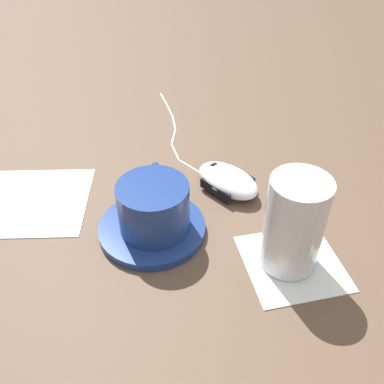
{
  "coord_description": "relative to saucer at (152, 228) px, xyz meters",
  "views": [
    {
      "loc": [
        0.12,
        0.35,
        0.39
      ],
      "look_at": [
        -0.04,
        -0.06,
        0.03
      ],
      "focal_mm": 40.0,
      "sensor_mm": 36.0,
      "label": 1
    }
  ],
  "objects": [
    {
      "name": "saucer",
      "position": [
        0.0,
        0.0,
        0.0
      ],
      "size": [
        0.14,
        0.14,
        0.01
      ],
      "primitive_type": "cylinder",
      "color": "navy",
      "rests_on": "ground"
    },
    {
      "name": "ground_plane",
      "position": [
        -0.02,
        0.04,
        -0.01
      ],
      "size": [
        3.0,
        3.0,
        0.0
      ],
      "primitive_type": "plane",
      "color": "brown"
    },
    {
      "name": "napkin_under_glass",
      "position": [
        -0.14,
        0.11,
        -0.0
      ],
      "size": [
        0.13,
        0.13,
        0.0
      ],
      "primitive_type": "cube",
      "rotation": [
        0.0,
        0.0,
        -0.17
      ],
      "color": "white",
      "rests_on": "ground"
    },
    {
      "name": "napkin_spare",
      "position": [
        0.13,
        -0.12,
        -0.0
      ],
      "size": [
        0.19,
        0.19,
        0.0
      ],
      "primitive_type": "cube",
      "rotation": [
        0.0,
        0.0,
        -0.36
      ],
      "color": "white",
      "rests_on": "ground"
    },
    {
      "name": "computer_mouse",
      "position": [
        -0.13,
        -0.04,
        0.01
      ],
      "size": [
        0.09,
        0.11,
        0.03
      ],
      "color": "silver",
      "rests_on": "ground"
    },
    {
      "name": "coffee_cup",
      "position": [
        -0.0,
        0.0,
        0.04
      ],
      "size": [
        0.09,
        0.12,
        0.06
      ],
      "color": "navy",
      "rests_on": "saucer"
    },
    {
      "name": "mouse_cable",
      "position": [
        -0.11,
        -0.23,
        -0.0
      ],
      "size": [
        0.05,
        0.28,
        0.0
      ],
      "color": "white",
      "rests_on": "ground"
    },
    {
      "name": "drinking_glass",
      "position": [
        -0.13,
        0.11,
        0.06
      ],
      "size": [
        0.07,
        0.07,
        0.12
      ],
      "primitive_type": "cylinder",
      "color": "silver",
      "rests_on": "napkin_under_glass"
    }
  ]
}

